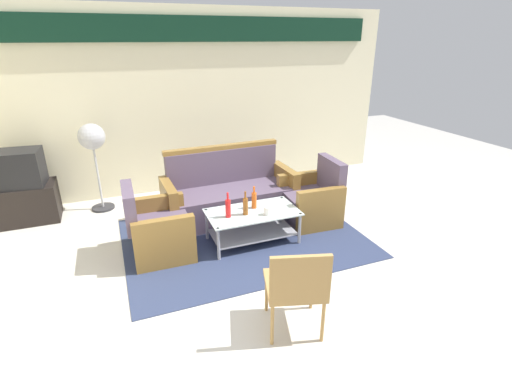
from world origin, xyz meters
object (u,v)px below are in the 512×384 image
at_px(armchair_right, 312,201).
at_px(bottle_red, 228,208).
at_px(couch, 229,195).
at_px(armchair_left, 158,231).
at_px(cup, 267,211).
at_px(pedestal_fan, 92,142).
at_px(wicker_chair, 297,284).
at_px(bottle_brown, 245,206).
at_px(television, 17,168).
at_px(bottle_orange, 254,200).
at_px(coffee_table, 253,222).
at_px(tv_stand, 26,203).

relative_size(armchair_right, bottle_red, 2.77).
distance_m(couch, armchair_left, 1.26).
distance_m(armchair_right, cup, 0.94).
height_order(couch, armchair_left, couch).
distance_m(pedestal_fan, wicker_chair, 3.67).
distance_m(bottle_brown, pedestal_fan, 2.44).
xyz_separation_m(armchair_left, television, (-1.55, 1.54, 0.47)).
relative_size(bottle_orange, cup, 2.82).
height_order(armchair_right, television, television).
distance_m(couch, pedestal_fan, 2.04).
distance_m(couch, coffee_table, 0.80).
bearing_deg(bottle_red, armchair_right, 12.98).
height_order(armchair_left, wicker_chair, armchair_left).
bearing_deg(armchair_left, cup, 77.93).
height_order(armchair_left, coffee_table, armchair_left).
xyz_separation_m(tv_stand, wicker_chair, (2.44, -3.27, 0.23)).
bearing_deg(coffee_table, couch, 92.77).
height_order(bottle_orange, wicker_chair, wicker_chair).
height_order(bottle_red, television, television).
xyz_separation_m(coffee_table, tv_stand, (-2.66, 1.68, -0.01)).
bearing_deg(couch, armchair_right, 150.15).
bearing_deg(tv_stand, bottle_orange, -30.20).
height_order(tv_stand, television, television).
xyz_separation_m(bottle_brown, pedestal_fan, (-1.60, 1.77, 0.49)).
bearing_deg(armchair_right, wicker_chair, 150.09).
bearing_deg(tv_stand, wicker_chair, -53.35).
relative_size(coffee_table, television, 1.73).
bearing_deg(bottle_brown, couch, 85.45).
bearing_deg(wicker_chair, pedestal_fan, 130.69).
bearing_deg(couch, wicker_chair, 83.81).
bearing_deg(armchair_right, bottle_orange, 103.20).
xyz_separation_m(armchair_left, cup, (1.24, -0.29, 0.17)).
bearing_deg(bottle_orange, armchair_left, 177.60).
distance_m(couch, bottle_red, 0.90).
xyz_separation_m(couch, tv_stand, (-2.63, 0.88, -0.06)).
height_order(coffee_table, tv_stand, tv_stand).
height_order(pedestal_fan, wicker_chair, pedestal_fan).
xyz_separation_m(bottle_red, cup, (0.44, -0.11, -0.07)).
relative_size(armchair_right, pedestal_fan, 0.67).
height_order(armchair_right, wicker_chair, armchair_right).
height_order(coffee_table, bottle_red, bottle_red).
relative_size(tv_stand, pedestal_fan, 0.63).
bearing_deg(television, cup, 151.55).
bearing_deg(bottle_brown, coffee_table, 22.14).
xyz_separation_m(armchair_right, tv_stand, (-3.63, 1.42, -0.03)).
height_order(couch, tv_stand, couch).
xyz_separation_m(bottle_orange, cup, (0.07, -0.24, -0.06)).
distance_m(cup, television, 3.35).
xyz_separation_m(armchair_left, bottle_brown, (1.01, -0.19, 0.23)).
height_order(bottle_red, wicker_chair, wicker_chair).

